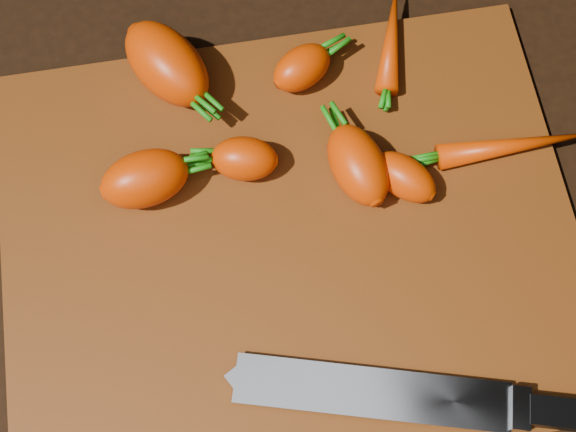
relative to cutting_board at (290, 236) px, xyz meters
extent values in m
cube|color=black|center=(0.00, 0.00, -0.01)|extent=(2.00, 2.00, 0.01)
cube|color=brown|center=(0.00, 0.00, 0.00)|extent=(0.50, 0.40, 0.01)
ellipsoid|color=#E33800|center=(-0.12, 0.06, 0.03)|extent=(0.08, 0.06, 0.05)
ellipsoid|color=#E33800|center=(-0.03, 0.07, 0.03)|extent=(0.07, 0.05, 0.04)
ellipsoid|color=#E33800|center=(-0.08, 0.17, 0.03)|extent=(0.10, 0.11, 0.06)
ellipsoid|color=#E33800|center=(0.07, 0.04, 0.03)|extent=(0.06, 0.09, 0.05)
ellipsoid|color=#E33800|center=(0.04, 0.15, 0.03)|extent=(0.07, 0.06, 0.04)
ellipsoid|color=#E33800|center=(0.11, 0.03, 0.02)|extent=(0.07, 0.07, 0.04)
ellipsoid|color=#E33800|center=(0.13, 0.17, 0.02)|extent=(0.05, 0.11, 0.02)
ellipsoid|color=#E33800|center=(0.21, 0.05, 0.02)|extent=(0.13, 0.02, 0.02)
cube|color=gray|center=(-0.06, -0.12, 0.01)|extent=(0.22, 0.10, 0.00)
cube|color=gray|center=(0.05, -0.15, 0.01)|extent=(0.02, 0.04, 0.02)
cube|color=black|center=(0.12, -0.17, 0.01)|extent=(0.13, 0.06, 0.02)
cylinder|color=#B2B2B7|center=(0.10, -0.16, 0.02)|extent=(0.01, 0.01, 0.00)
camera|label=1|loc=(-0.04, -0.23, 0.67)|focal=50.00mm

